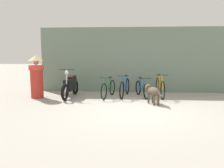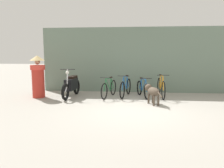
{
  "view_description": "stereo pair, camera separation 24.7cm",
  "coord_description": "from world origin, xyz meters",
  "px_view_note": "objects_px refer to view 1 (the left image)",
  "views": [
    {
      "loc": [
        -0.35,
        -6.55,
        1.71
      ],
      "look_at": [
        -0.86,
        1.13,
        0.65
      ],
      "focal_mm": 35.0,
      "sensor_mm": 36.0,
      "label": 1
    },
    {
      "loc": [
        -0.11,
        -6.53,
        1.71
      ],
      "look_at": [
        -0.86,
        1.13,
        0.65
      ],
      "focal_mm": 35.0,
      "sensor_mm": 36.0,
      "label": 2
    }
  ],
  "objects_px": {
    "bicycle_3": "(160,87)",
    "person_in_robes": "(37,76)",
    "bicycle_1": "(125,88)",
    "bicycle_2": "(142,89)",
    "motorcycle": "(70,86)",
    "bicycle_0": "(108,89)",
    "stray_dog": "(152,91)"
  },
  "relations": [
    {
      "from": "bicycle_2",
      "to": "stray_dog",
      "type": "bearing_deg",
      "value": -2.77
    },
    {
      "from": "person_in_robes",
      "to": "motorcycle",
      "type": "bearing_deg",
      "value": 150.78
    },
    {
      "from": "stray_dog",
      "to": "motorcycle",
      "type": "bearing_deg",
      "value": 49.74
    },
    {
      "from": "bicycle_2",
      "to": "bicycle_3",
      "type": "relative_size",
      "value": 0.85
    },
    {
      "from": "bicycle_0",
      "to": "motorcycle",
      "type": "bearing_deg",
      "value": -70.52
    },
    {
      "from": "bicycle_0",
      "to": "motorcycle",
      "type": "relative_size",
      "value": 0.84
    },
    {
      "from": "bicycle_1",
      "to": "bicycle_0",
      "type": "bearing_deg",
      "value": -60.96
    },
    {
      "from": "bicycle_0",
      "to": "bicycle_2",
      "type": "distance_m",
      "value": 1.35
    },
    {
      "from": "stray_dog",
      "to": "bicycle_2",
      "type": "bearing_deg",
      "value": -10.77
    },
    {
      "from": "bicycle_2",
      "to": "person_in_robes",
      "type": "xyz_separation_m",
      "value": [
        -4.12,
        -0.43,
        0.54
      ]
    },
    {
      "from": "bicycle_0",
      "to": "person_in_robes",
      "type": "xyz_separation_m",
      "value": [
        -2.78,
        -0.31,
        0.53
      ]
    },
    {
      "from": "bicycle_1",
      "to": "motorcycle",
      "type": "xyz_separation_m",
      "value": [
        -2.15,
        -0.33,
        0.1
      ]
    },
    {
      "from": "bicycle_0",
      "to": "person_in_robes",
      "type": "bearing_deg",
      "value": -69.17
    },
    {
      "from": "bicycle_1",
      "to": "bicycle_3",
      "type": "distance_m",
      "value": 1.41
    },
    {
      "from": "bicycle_0",
      "to": "person_in_robes",
      "type": "distance_m",
      "value": 2.84
    },
    {
      "from": "bicycle_0",
      "to": "bicycle_3",
      "type": "xyz_separation_m",
      "value": [
        2.06,
        0.2,
        0.04
      ]
    },
    {
      "from": "bicycle_3",
      "to": "person_in_robes",
      "type": "relative_size",
      "value": 1.09
    },
    {
      "from": "person_in_robes",
      "to": "bicycle_2",
      "type": "bearing_deg",
      "value": 148.76
    },
    {
      "from": "bicycle_2",
      "to": "motorcycle",
      "type": "relative_size",
      "value": 0.79
    },
    {
      "from": "bicycle_0",
      "to": "bicycle_1",
      "type": "xyz_separation_m",
      "value": [
        0.65,
        0.2,
        0.02
      ]
    },
    {
      "from": "bicycle_1",
      "to": "motorcycle",
      "type": "height_order",
      "value": "motorcycle"
    },
    {
      "from": "bicycle_0",
      "to": "bicycle_1",
      "type": "distance_m",
      "value": 0.68
    },
    {
      "from": "bicycle_1",
      "to": "person_in_robes",
      "type": "height_order",
      "value": "person_in_robes"
    },
    {
      "from": "stray_dog",
      "to": "bicycle_1",
      "type": "bearing_deg",
      "value": 13.71
    },
    {
      "from": "bicycle_0",
      "to": "bicycle_3",
      "type": "relative_size",
      "value": 0.9
    },
    {
      "from": "bicycle_2",
      "to": "stray_dog",
      "type": "xyz_separation_m",
      "value": [
        0.27,
        -1.18,
        0.12
      ]
    },
    {
      "from": "bicycle_1",
      "to": "stray_dog",
      "type": "xyz_separation_m",
      "value": [
        0.96,
        -1.26,
        0.08
      ]
    },
    {
      "from": "bicycle_2",
      "to": "motorcycle",
      "type": "height_order",
      "value": "motorcycle"
    },
    {
      "from": "bicycle_0",
      "to": "stray_dog",
      "type": "height_order",
      "value": "bicycle_0"
    },
    {
      "from": "bicycle_0",
      "to": "stray_dog",
      "type": "bearing_deg",
      "value": 71.01
    },
    {
      "from": "person_in_robes",
      "to": "bicycle_3",
      "type": "bearing_deg",
      "value": 148.86
    },
    {
      "from": "bicycle_0",
      "to": "bicycle_1",
      "type": "height_order",
      "value": "bicycle_1"
    }
  ]
}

